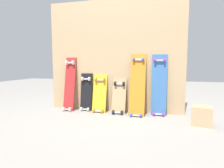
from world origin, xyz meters
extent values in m
plane|color=#9E9991|center=(0.00, 0.00, 0.00)|extent=(12.00, 12.00, 0.00)
cube|color=tan|center=(0.00, 0.07, 0.87)|extent=(2.14, 0.04, 1.74)
cube|color=#B22626|center=(-0.72, -0.05, 0.40)|extent=(0.18, 0.19, 0.92)
cube|color=#B7B7BF|center=(-0.72, -0.14, 0.03)|extent=(0.08, 0.04, 0.03)
cube|color=#B7B7BF|center=(-0.72, 0.00, 0.77)|extent=(0.08, 0.04, 0.03)
cylinder|color=beige|center=(-0.77, -0.16, 0.03)|extent=(0.03, 0.07, 0.07)
cylinder|color=beige|center=(-0.66, -0.16, 0.03)|extent=(0.03, 0.07, 0.07)
cylinder|color=beige|center=(-0.77, -0.02, 0.78)|extent=(0.03, 0.07, 0.07)
cylinder|color=beige|center=(-0.66, -0.02, 0.78)|extent=(0.03, 0.07, 0.07)
cube|color=black|center=(-0.45, 0.00, 0.27)|extent=(0.19, 0.10, 0.66)
cube|color=#B7B7BF|center=(-0.45, -0.05, 0.03)|extent=(0.09, 0.04, 0.03)
cube|color=#B7B7BF|center=(-0.45, 0.01, 0.51)|extent=(0.09, 0.04, 0.03)
cylinder|color=beige|center=(-0.51, -0.07, 0.03)|extent=(0.03, 0.06, 0.06)
cylinder|color=beige|center=(-0.39, -0.07, 0.03)|extent=(0.03, 0.06, 0.06)
cylinder|color=beige|center=(-0.51, -0.01, 0.51)|extent=(0.03, 0.06, 0.06)
cylinder|color=beige|center=(-0.39, -0.01, 0.51)|extent=(0.03, 0.06, 0.06)
cube|color=gold|center=(-0.21, -0.03, 0.26)|extent=(0.22, 0.16, 0.65)
cube|color=#B7B7BF|center=(-0.21, -0.11, 0.03)|extent=(0.10, 0.04, 0.03)
cube|color=#B7B7BF|center=(-0.21, 0.00, 0.50)|extent=(0.10, 0.04, 0.03)
cylinder|color=orange|center=(-0.28, -0.13, 0.03)|extent=(0.03, 0.06, 0.06)
cylinder|color=orange|center=(-0.14, -0.13, 0.03)|extent=(0.03, 0.06, 0.06)
cylinder|color=orange|center=(-0.28, -0.02, 0.51)|extent=(0.03, 0.06, 0.06)
cylinder|color=orange|center=(-0.14, -0.02, 0.51)|extent=(0.03, 0.06, 0.06)
cube|color=tan|center=(0.10, -0.05, 0.23)|extent=(0.21, 0.20, 0.60)
cube|color=#B7B7BF|center=(0.10, -0.14, 0.03)|extent=(0.10, 0.04, 0.03)
cube|color=#B7B7BF|center=(0.10, -0.01, 0.45)|extent=(0.10, 0.04, 0.03)
cylinder|color=black|center=(0.04, -0.15, 0.03)|extent=(0.03, 0.07, 0.07)
cylinder|color=black|center=(0.17, -0.15, 0.03)|extent=(0.03, 0.07, 0.07)
cylinder|color=black|center=(0.04, -0.02, 0.45)|extent=(0.03, 0.07, 0.07)
cylinder|color=black|center=(0.17, -0.02, 0.45)|extent=(0.03, 0.07, 0.07)
cube|color=orange|center=(0.39, -0.08, 0.41)|extent=(0.22, 0.26, 0.97)
cube|color=#B7B7BF|center=(0.39, -0.20, 0.02)|extent=(0.10, 0.04, 0.03)
cube|color=#B7B7BF|center=(0.39, 0.00, 0.81)|extent=(0.10, 0.04, 0.03)
cylinder|color=#3359B2|center=(0.32, -0.22, 0.03)|extent=(0.03, 0.05, 0.05)
cylinder|color=#3359B2|center=(0.46, -0.22, 0.03)|extent=(0.03, 0.05, 0.05)
cylinder|color=#3359B2|center=(0.32, -0.02, 0.82)|extent=(0.03, 0.05, 0.05)
cylinder|color=#3359B2|center=(0.46, -0.02, 0.82)|extent=(0.03, 0.05, 0.05)
cube|color=#386BAD|center=(0.70, -0.01, 0.41)|extent=(0.22, 0.12, 0.96)
cube|color=#B7B7BF|center=(0.70, -0.07, 0.03)|extent=(0.10, 0.04, 0.03)
cube|color=#B7B7BF|center=(0.70, 0.01, 0.80)|extent=(0.10, 0.04, 0.03)
cylinder|color=purple|center=(0.63, -0.09, 0.03)|extent=(0.03, 0.06, 0.06)
cylinder|color=purple|center=(0.76, -0.09, 0.03)|extent=(0.03, 0.06, 0.06)
cylinder|color=purple|center=(0.63, -0.01, 0.80)|extent=(0.03, 0.06, 0.06)
cylinder|color=purple|center=(0.76, -0.01, 0.80)|extent=(0.03, 0.06, 0.06)
cube|color=tan|center=(1.22, -0.36, 0.12)|extent=(0.28, 0.28, 0.23)
camera|label=1|loc=(0.69, -2.83, 0.74)|focal=30.26mm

